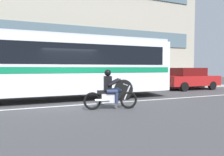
# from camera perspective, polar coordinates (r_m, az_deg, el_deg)

# --- Properties ---
(ground_plane) EXTENTS (60.00, 60.00, 0.00)m
(ground_plane) POSITION_cam_1_polar(r_m,az_deg,el_deg) (9.47, -11.56, -7.05)
(ground_plane) COLOR #3D3D3F
(sidewalk_curb) EXTENTS (28.00, 3.80, 0.15)m
(sidewalk_curb) POSITION_cam_1_polar(r_m,az_deg,el_deg) (14.46, -15.09, -3.36)
(sidewalk_curb) COLOR #A39E93
(sidewalk_curb) RESTS_ON ground_plane
(lane_center_stripe) EXTENTS (26.60, 0.14, 0.01)m
(lane_center_stripe) POSITION_cam_1_polar(r_m,az_deg,el_deg) (8.89, -10.88, -7.67)
(lane_center_stripe) COLOR silver
(lane_center_stripe) RESTS_ON ground_plane
(office_building_facade) EXTENTS (28.00, 0.89, 12.45)m
(office_building_facade) POSITION_cam_1_polar(r_m,az_deg,el_deg) (17.28, -16.28, 18.24)
(office_building_facade) COLOR gray
(office_building_facade) RESTS_ON ground_plane
(transit_bus) EXTENTS (12.65, 2.64, 3.22)m
(transit_bus) POSITION_cam_1_polar(r_m,az_deg,el_deg) (10.41, -17.50, 4.18)
(transit_bus) COLOR silver
(transit_bus) RESTS_ON ground_plane
(motorcycle_with_rider) EXTENTS (2.11, 0.73, 1.56)m
(motorcycle_with_rider) POSITION_cam_1_polar(r_m,az_deg,el_deg) (7.82, -0.47, -4.22)
(motorcycle_with_rider) COLOR black
(motorcycle_with_rider) RESTS_ON ground_plane
(parked_sedan_curbside) EXTENTS (4.27, 1.95, 1.64)m
(parked_sedan_curbside) POSITION_cam_1_polar(r_m,az_deg,el_deg) (16.11, 21.39, -0.07)
(parked_sedan_curbside) COLOR maroon
(parked_sedan_curbside) RESTS_ON ground_plane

